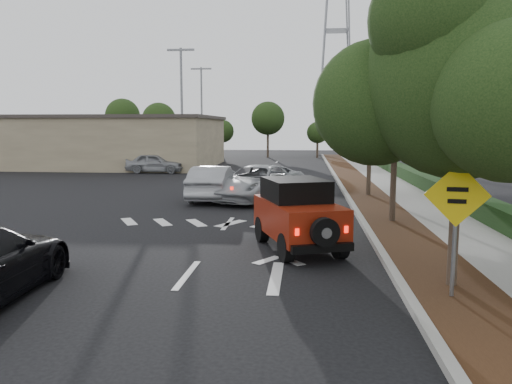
# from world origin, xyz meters

# --- Properties ---
(ground) EXTENTS (120.00, 120.00, 0.00)m
(ground) POSITION_xyz_m (0.00, 0.00, 0.00)
(ground) COLOR black
(ground) RESTS_ON ground
(curb) EXTENTS (0.20, 70.00, 0.15)m
(curb) POSITION_xyz_m (4.60, 12.00, 0.07)
(curb) COLOR #9E9B93
(curb) RESTS_ON ground
(planting_strip) EXTENTS (1.80, 70.00, 0.12)m
(planting_strip) POSITION_xyz_m (5.60, 12.00, 0.06)
(planting_strip) COLOR black
(planting_strip) RESTS_ON ground
(sidewalk) EXTENTS (2.00, 70.00, 0.12)m
(sidewalk) POSITION_xyz_m (7.50, 12.00, 0.06)
(sidewalk) COLOR gray
(sidewalk) RESTS_ON ground
(hedge) EXTENTS (0.80, 70.00, 0.80)m
(hedge) POSITION_xyz_m (8.90, 12.00, 0.40)
(hedge) COLOR black
(hedge) RESTS_ON ground
(commercial_building) EXTENTS (22.00, 12.00, 4.00)m
(commercial_building) POSITION_xyz_m (-16.00, 30.00, 2.00)
(commercial_building) COLOR gray
(commercial_building) RESTS_ON ground
(transmission_tower) EXTENTS (7.00, 4.00, 28.00)m
(transmission_tower) POSITION_xyz_m (6.00, 48.00, 0.00)
(transmission_tower) COLOR slate
(transmission_tower) RESTS_ON ground
(street_tree_near) EXTENTS (3.80, 3.80, 5.92)m
(street_tree_near) POSITION_xyz_m (5.60, -0.50, 0.00)
(street_tree_near) COLOR black
(street_tree_near) RESTS_ON ground
(street_tree_mid) EXTENTS (3.20, 3.20, 5.32)m
(street_tree_mid) POSITION_xyz_m (5.60, 6.50, 0.00)
(street_tree_mid) COLOR black
(street_tree_mid) RESTS_ON ground
(street_tree_far) EXTENTS (3.40, 3.40, 5.62)m
(street_tree_far) POSITION_xyz_m (5.60, 13.00, 0.00)
(street_tree_far) COLOR black
(street_tree_far) RESTS_ON ground
(light_pole_a) EXTENTS (2.00, 0.22, 9.00)m
(light_pole_a) POSITION_xyz_m (-6.50, 26.00, 0.00)
(light_pole_a) COLOR slate
(light_pole_a) RESTS_ON ground
(light_pole_b) EXTENTS (2.00, 0.22, 9.00)m
(light_pole_b) POSITION_xyz_m (-7.50, 38.00, 0.00)
(light_pole_b) COLOR slate
(light_pole_b) RESTS_ON ground
(red_jeep) EXTENTS (2.69, 3.87, 1.90)m
(red_jeep) POSITION_xyz_m (2.39, 2.77, 0.96)
(red_jeep) COLOR black
(red_jeep) RESTS_ON ground
(silver_suv_ahead) EXTENTS (4.64, 6.24, 1.58)m
(silver_suv_ahead) POSITION_xyz_m (0.50, 11.59, 0.79)
(silver_suv_ahead) COLOR #A1A3A8
(silver_suv_ahead) RESTS_ON ground
(silver_sedan_oncoming) EXTENTS (1.68, 4.68, 1.54)m
(silver_sedan_oncoming) POSITION_xyz_m (-1.56, 11.58, 0.77)
(silver_sedan_oncoming) COLOR #999BA0
(silver_sedan_oncoming) RESTS_ON ground
(parked_suv) EXTENTS (4.15, 1.69, 1.41)m
(parked_suv) POSITION_xyz_m (-8.07, 24.19, 0.70)
(parked_suv) COLOR #929498
(parked_suv) RESTS_ON ground
(speed_hump_sign) EXTENTS (1.18, 0.18, 2.52)m
(speed_hump_sign) POSITION_xyz_m (5.40, -1.26, 1.74)
(speed_hump_sign) COLOR slate
(speed_hump_sign) RESTS_ON ground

